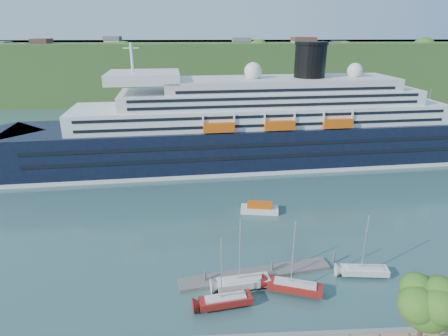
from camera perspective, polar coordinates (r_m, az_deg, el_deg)
far_hillside at (r=175.01m, az=-0.95°, el=14.78°), size 400.00×50.00×24.00m
quay_coping at (r=41.32m, az=7.63°, el=-23.98°), size 220.00×0.50×0.30m
cruise_ship at (r=85.18m, az=4.30°, el=9.50°), size 122.33×27.63×27.24m
promenade_tree at (r=40.08m, az=28.17°, el=-19.34°), size 5.90×5.90×9.78m
floating_pontoon at (r=50.35m, az=4.85°, el=-15.77°), size 20.07×6.13×0.44m
sailboat_white_near at (r=45.56m, az=3.04°, el=-13.33°), size 7.36×2.98×9.23m
sailboat_red at (r=45.60m, az=11.05°, el=-13.72°), size 7.39×4.08×9.20m
sailboat_white_far at (r=51.05m, az=21.08°, el=-11.32°), size 6.65×2.42×8.41m
tender_launch at (r=65.14m, az=5.44°, el=-6.02°), size 6.75×3.20×1.79m
sailboat_extra at (r=43.05m, az=0.24°, el=-16.05°), size 6.92×2.95×8.66m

